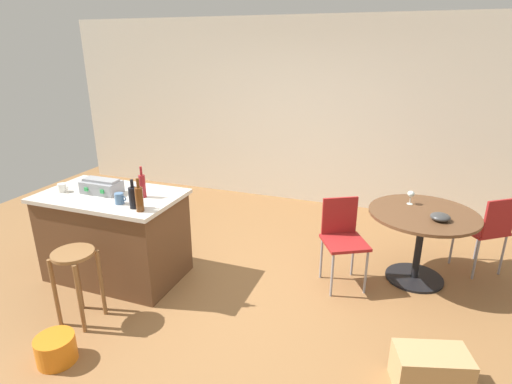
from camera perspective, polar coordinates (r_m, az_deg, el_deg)
ground_plane at (r=4.12m, az=-2.03°, el=-14.07°), size 8.80×8.80×0.00m
back_wall at (r=6.16m, az=7.74°, el=10.80°), size 8.00×0.10×2.70m
kitchen_island at (r=4.45m, az=-19.11°, el=-5.74°), size 1.39×0.84×0.91m
wooden_stool at (r=3.84m, az=-23.90°, el=-9.97°), size 0.35×0.35×0.67m
dining_table at (r=4.40m, az=22.11°, el=-4.74°), size 1.05×1.05×0.75m
folding_chair_near at (r=4.86m, az=29.58°, el=-4.36°), size 0.56×0.56×0.87m
folding_chair_far at (r=4.15m, az=12.00°, el=-5.93°), size 0.54×0.54×0.88m
toolbox at (r=4.33m, az=-20.76°, el=0.75°), size 0.38×0.22×0.14m
bottle_0 at (r=3.81m, az=-16.77°, el=-0.69°), size 0.08×0.08×0.27m
bottle_1 at (r=4.06m, az=-15.60°, el=0.89°), size 0.06×0.06×0.31m
bottle_2 at (r=3.72m, az=-16.00°, el=-0.90°), size 0.07×0.07×0.30m
cup_0 at (r=4.52m, az=-25.44°, el=0.55°), size 0.12×0.08×0.09m
cup_1 at (r=3.97m, az=-18.54°, el=-0.86°), size 0.12×0.08×0.10m
wine_glass at (r=4.47m, az=20.84°, el=-0.32°), size 0.07×0.07×0.14m
serving_bowl at (r=4.19m, az=24.36°, el=-3.19°), size 0.18×0.18×0.07m
cardboard_box at (r=3.36m, az=23.21°, el=-21.84°), size 0.56×0.41×0.29m
plastic_bucket at (r=3.67m, az=-26.17°, el=-19.11°), size 0.30×0.30×0.22m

